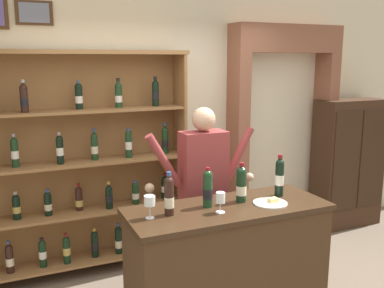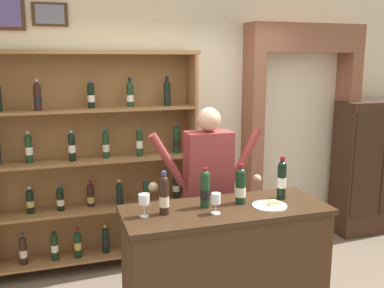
{
  "view_description": "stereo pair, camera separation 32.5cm",
  "coord_description": "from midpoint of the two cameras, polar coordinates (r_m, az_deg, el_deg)",
  "views": [
    {
      "loc": [
        -1.44,
        -2.66,
        2.12
      ],
      "look_at": [
        -0.17,
        0.27,
        1.48
      ],
      "focal_mm": 39.96,
      "sensor_mm": 36.0,
      "label": 1
    },
    {
      "loc": [
        -1.14,
        -2.77,
        2.12
      ],
      "look_at": [
        -0.17,
        0.27,
        1.48
      ],
      "focal_mm": 39.96,
      "sensor_mm": 36.0,
      "label": 2
    }
  ],
  "objects": [
    {
      "name": "shopkeeper",
      "position": [
        3.78,
        -0.95,
        -4.98
      ],
      "size": [
        1.05,
        0.22,
        1.72
      ],
      "color": "#2D3347",
      "rests_on": "ground"
    },
    {
      "name": "tasting_bottle_vin_santo",
      "position": [
        3.14,
        -0.85,
        -5.96
      ],
      "size": [
        0.07,
        0.07,
        0.3
      ],
      "color": "#19381E",
      "rests_on": "tasting_counter"
    },
    {
      "name": "tasting_bottle_super_tuscan",
      "position": [
        3.26,
        3.77,
        -5.38
      ],
      "size": [
        0.08,
        0.08,
        0.31
      ],
      "color": "black",
      "rests_on": "tasting_counter"
    },
    {
      "name": "cheese_plate",
      "position": [
        3.27,
        7.64,
        -7.81
      ],
      "size": [
        0.26,
        0.26,
        0.04
      ],
      "color": "white",
      "rests_on": "tasting_counter"
    },
    {
      "name": "side_cabinet",
      "position": [
        5.74,
        18.57,
        -2.45
      ],
      "size": [
        0.88,
        0.4,
        1.63
      ],
      "color": "#382316",
      "rests_on": "ground"
    },
    {
      "name": "wine_glass_left",
      "position": [
        2.95,
        -8.82,
        -7.67
      ],
      "size": [
        0.08,
        0.08,
        0.16
      ],
      "color": "silver",
      "rests_on": "tasting_counter"
    },
    {
      "name": "tasting_bottle_rosso",
      "position": [
        3.42,
        8.95,
        -4.33
      ],
      "size": [
        0.07,
        0.07,
        0.34
      ],
      "color": "black",
      "rests_on": "tasting_counter"
    },
    {
      "name": "wine_shelf",
      "position": [
        4.33,
        -17.18,
        -2.28
      ],
      "size": [
        2.19,
        0.36,
        2.2
      ],
      "color": "olive",
      "rests_on": "ground"
    },
    {
      "name": "tasting_bottle_riserva",
      "position": [
        2.99,
        -6.21,
        -6.91
      ],
      "size": [
        0.07,
        0.07,
        0.31
      ],
      "color": "black",
      "rests_on": "tasting_counter"
    },
    {
      "name": "archway_doorway",
      "position": [
        5.25,
        9.72,
        3.63
      ],
      "size": [
        1.38,
        0.45,
        2.5
      ],
      "color": "brown",
      "rests_on": "ground"
    },
    {
      "name": "back_wall",
      "position": [
        4.69,
        -7.37,
        3.94
      ],
      "size": [
        12.0,
        0.19,
        3.05
      ],
      "color": "beige",
      "rests_on": "ground"
    },
    {
      "name": "tasting_counter",
      "position": [
        3.4,
        1.88,
        -16.7
      ],
      "size": [
        1.53,
        0.59,
        1.05
      ],
      "color": "#422B19",
      "rests_on": "ground"
    },
    {
      "name": "wine_glass_center",
      "position": [
        3.03,
        0.74,
        -7.4
      ],
      "size": [
        0.07,
        0.07,
        0.15
      ],
      "color": "silver",
      "rests_on": "tasting_counter"
    }
  ]
}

